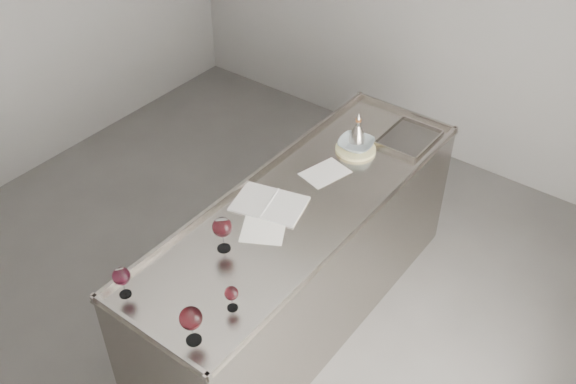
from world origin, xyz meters
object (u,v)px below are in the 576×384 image
Objects in this scene: wine_glass_left at (121,277)px; wine_funnel at (357,134)px; counter at (302,260)px; wine_glass_middle at (222,228)px; ceramic_bowl at (356,144)px; wine_glass_right at (191,319)px; notebook at (269,204)px; wine_glass_small at (231,294)px.

wine_funnel reaches higher than wine_glass_left.
counter is 0.83m from wine_glass_middle.
wine_glass_middle reaches higher than ceramic_bowl.
notebook is at bearing 108.56° from wine_glass_right.
wine_glass_right reaches higher than wine_glass_small.
wine_glass_middle reaches higher than counter.
wine_glass_right reaches higher than counter.
ceramic_bowl is 0.09m from wine_funnel.
counter is at bearing 99.45° from wine_glass_right.
wine_glass_left is 0.38× the size of notebook.
counter is at bearing 28.16° from notebook.
wine_glass_left is 0.53m from wine_glass_small.
notebook is at bearing -94.51° from wine_funnel.
wine_glass_middle reaches higher than wine_glass_left.
counter is 0.80m from ceramic_bowl.
wine_glass_middle is (-0.11, -0.55, 0.61)m from counter.
wine_glass_middle is 0.45m from notebook.
ceramic_bowl is at bearing -62.97° from wine_funnel.
wine_funnel is at bearing 70.37° from notebook.
wine_glass_small is at bearing -80.95° from ceramic_bowl.
wine_funnel is at bearing 96.17° from counter.
counter is at bearing 75.72° from wine_glass_left.
counter is 11.87× the size of wine_glass_middle.
wine_glass_middle is at bearing 137.20° from wine_glass_small.
counter is 0.51m from notebook.
wine_glass_right is at bearing -81.82° from wine_funnel.
wine_glass_small is (0.19, -0.83, 0.56)m from counter.
notebook is at bearing -97.93° from ceramic_bowl.
wine_glass_middle reaches higher than wine_glass_small.
wine_funnel is (-0.07, 0.69, 0.54)m from counter.
notebook is at bearing 94.38° from wine_glass_middle.
ceramic_bowl is (-0.23, 1.44, -0.05)m from wine_glass_small.
wine_glass_right is at bearing -82.75° from ceramic_bowl.
wine_glass_right is at bearing -61.48° from wine_glass_middle.
wine_glass_small is at bearing 86.64° from wine_glass_right.
wine_glass_left is at bearing 180.00° from wine_glass_right.
wine_funnel is at bearing 83.53° from wine_glass_left.
wine_glass_small is at bearing 27.89° from wine_glass_left.
wine_glass_left reaches higher than ceramic_bowl.
wine_glass_middle is at bearing -91.49° from wine_funnel.
notebook is (-0.33, 0.70, -0.09)m from wine_glass_small.
ceramic_bowl is at bearing 99.05° from wine_glass_small.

